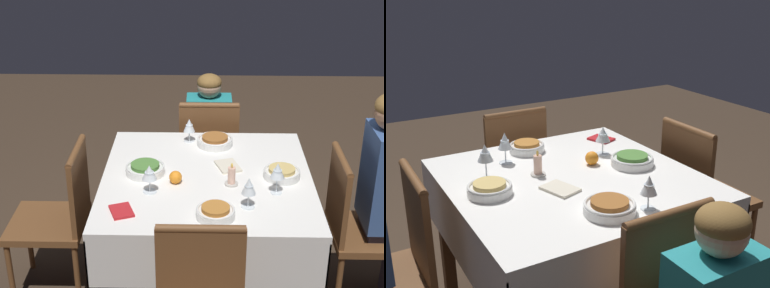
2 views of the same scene
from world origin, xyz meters
TOP-DOWN VIEW (x-y plane):
  - dining_table at (0.00, 0.00)m, footprint 1.13×1.11m
  - chair_north at (0.05, 0.81)m, footprint 0.42×0.42m
  - chair_west at (-0.83, 0.01)m, footprint 0.42×0.42m
  - chair_south at (-0.02, -0.81)m, footprint 0.42×0.42m
  - person_child_teal at (-0.99, 0.01)m, footprint 0.33×0.30m
  - bowl_north at (0.01, 0.39)m, footprint 0.19×0.19m
  - wine_glass_north at (0.17, 0.35)m, footprint 0.07×0.07m
  - bowl_west at (-0.39, 0.05)m, footprint 0.21×0.21m
  - wine_glass_west at (-0.44, -0.11)m, footprint 0.07×0.07m
  - bowl_south at (-0.03, -0.33)m, footprint 0.21×0.21m
  - wine_glass_south at (0.18, -0.29)m, footprint 0.08×0.08m
  - bowl_east at (0.41, 0.04)m, footprint 0.19×0.19m
  - wine_glass_east at (0.31, 0.20)m, footprint 0.07×0.07m
  - candle_centerpiece at (0.09, 0.13)m, footprint 0.07×0.07m
  - orange_fruit at (0.08, -0.16)m, footprint 0.07×0.07m
  - napkin_red_folded at (0.37, -0.41)m, footprint 0.16×0.14m
  - napkin_spare_side at (-0.11, 0.11)m, footprint 0.18×0.15m

SIDE VIEW (x-z plane):
  - chair_north at x=0.05m, z-range 0.05..0.96m
  - chair_west at x=-0.83m, z-range 0.05..0.96m
  - chair_south at x=-0.02m, z-range 0.05..0.96m
  - person_child_teal at x=-0.99m, z-range 0.05..1.07m
  - dining_table at x=0.00m, z-range 0.28..1.04m
  - napkin_red_folded at x=0.37m, z-range 0.76..0.77m
  - napkin_spare_side at x=-0.11m, z-range 0.76..0.77m
  - bowl_south at x=-0.03m, z-range 0.76..0.81m
  - bowl_west at x=-0.39m, z-range 0.76..0.81m
  - bowl_north at x=0.01m, z-range 0.76..0.81m
  - bowl_east at x=0.41m, z-range 0.76..0.81m
  - orange_fruit at x=0.08m, z-range 0.76..0.82m
  - candle_centerpiece at x=0.09m, z-range 0.74..0.86m
  - wine_glass_west at x=-0.44m, z-range 0.78..0.93m
  - wine_glass_south at x=0.18m, z-range 0.79..0.94m
  - wine_glass_east at x=0.31m, z-range 0.79..0.95m
  - wine_glass_north at x=0.17m, z-range 0.80..0.96m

